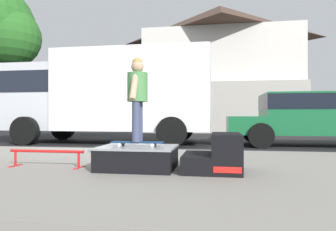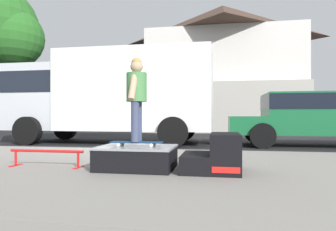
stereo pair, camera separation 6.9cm
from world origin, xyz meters
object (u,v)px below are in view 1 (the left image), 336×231
(skater_kid, at_px, (137,92))
(kicker_ramp, at_px, (217,155))
(grind_rail, at_px, (46,154))
(box_truck, at_px, (109,93))
(skate_box, at_px, (138,157))
(pickup_truck_green, at_px, (316,117))
(skateboard, at_px, (137,142))

(skater_kid, bearing_deg, kicker_ramp, -0.10)
(grind_rail, distance_m, box_truck, 5.73)
(skate_box, height_order, box_truck, box_truck)
(skate_box, distance_m, pickup_truck_green, 6.82)
(skate_box, height_order, pickup_truck_green, pickup_truck_green)
(skater_kid, relative_size, pickup_truck_green, 0.22)
(kicker_ramp, bearing_deg, skater_kid, 179.90)
(kicker_ramp, height_order, skater_kid, skater_kid)
(skater_kid, bearing_deg, pickup_truck_green, 52.03)
(skater_kid, distance_m, box_truck, 5.95)
(skateboard, height_order, pickup_truck_green, pickup_truck_green)
(skate_box, xyz_separation_m, pickup_truck_green, (4.17, 5.36, 0.59))
(skater_kid, relative_size, box_truck, 0.18)
(skateboard, distance_m, pickup_truck_green, 6.80)
(skate_box, xyz_separation_m, kicker_ramp, (1.17, -0.00, 0.04))
(grind_rail, height_order, pickup_truck_green, pickup_truck_green)
(kicker_ramp, bearing_deg, grind_rail, -178.63)
(grind_rail, height_order, skater_kid, skater_kid)
(skate_box, distance_m, skateboard, 0.21)
(skater_kid, height_order, box_truck, box_truck)
(kicker_ramp, relative_size, skateboard, 1.11)
(skateboard, relative_size, skater_kid, 0.62)
(skater_kid, bearing_deg, skateboard, 135.00)
(skate_box, relative_size, skater_kid, 0.90)
(pickup_truck_green, bearing_deg, skate_box, -127.92)
(grind_rail, distance_m, skateboard, 1.45)
(skate_box, relative_size, box_truck, 0.16)
(box_truck, distance_m, pickup_truck_green, 6.71)
(pickup_truck_green, bearing_deg, kicker_ramp, -119.26)
(skateboard, bearing_deg, kicker_ramp, -0.10)
(skate_box, relative_size, kicker_ramp, 1.30)
(box_truck, height_order, pickup_truck_green, box_truck)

